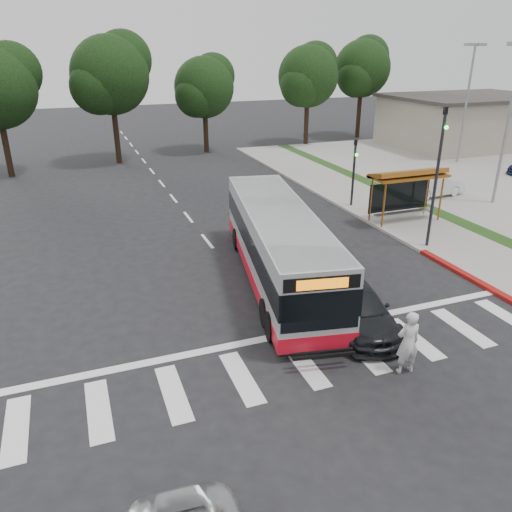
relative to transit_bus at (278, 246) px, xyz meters
name	(u,v)px	position (x,y,z in m)	size (l,w,h in m)	color
ground	(248,293)	(-1.54, -0.67, -1.49)	(140.00, 140.00, 0.00)	black
sidewalk_east	(376,206)	(9.46, 7.33, -1.43)	(4.00, 40.00, 0.12)	gray
curb_east	(346,209)	(7.46, 7.33, -1.42)	(0.30, 40.00, 0.15)	#9E9991
curb_east_red	(469,277)	(7.46, -2.67, -1.41)	(0.32, 6.00, 0.15)	maroon
parking_lot	(504,181)	(21.46, 9.33, -1.44)	(18.00, 36.00, 0.10)	gray
commercial_building	(467,123)	(28.46, 21.33, 0.71)	(14.00, 10.00, 4.40)	#9F9285
building_roof_cap	(471,97)	(28.46, 21.33, 3.06)	(14.60, 10.60, 0.30)	#383330
crosswalk_ladder	(304,363)	(-1.54, -5.67, -1.48)	(18.00, 2.60, 0.01)	silver
bus_shelter	(407,180)	(9.26, 4.43, 0.86)	(4.20, 1.60, 2.86)	#915318
traffic_signal_ne_tall	(438,167)	(8.06, 0.82, 2.39)	(0.18, 0.37, 6.50)	black
traffic_signal_ne_short	(354,166)	(8.06, 7.82, 0.99)	(0.18, 0.37, 4.00)	black
lot_light_front	(511,103)	(16.46, 5.33, 4.42)	(1.90, 0.35, 9.01)	gray
lot_light_mid	(469,88)	(22.46, 15.33, 4.42)	(1.90, 0.35, 9.01)	gray
tree_ne_a	(309,75)	(14.54, 27.39, 4.90)	(6.16, 5.74, 9.30)	black
tree_ne_b	(363,67)	(21.54, 29.39, 5.43)	(6.16, 5.74, 10.02)	black
tree_north_a	(111,74)	(-3.46, 25.40, 5.43)	(6.60, 6.15, 10.17)	black
tree_north_b	(205,86)	(4.53, 27.39, 4.17)	(5.72, 5.33, 8.43)	black
transit_bus	(278,246)	(0.00, 0.00, 0.00)	(2.50, 11.54, 2.98)	silver
pedestrian	(408,342)	(1.08, -7.07, -0.50)	(0.73, 0.48, 1.99)	silver
dark_sedan	(356,307)	(1.11, -4.22, -0.81)	(1.91, 4.70, 1.36)	black
parked_car_1	(434,186)	(13.96, 7.77, -0.73)	(1.41, 4.03, 1.33)	silver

